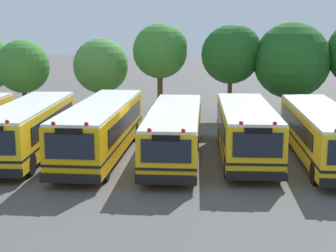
% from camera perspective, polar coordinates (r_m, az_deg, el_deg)
% --- Properties ---
extents(ground_plane, '(160.00, 160.00, 0.00)m').
position_cam_1_polar(ground_plane, '(24.71, -3.37, -3.59)').
color(ground_plane, '#514F4C').
extents(school_bus_1, '(2.72, 9.78, 2.72)m').
position_cam_1_polar(school_bus_1, '(25.62, -15.62, -0.17)').
color(school_bus_1, yellow).
rests_on(school_bus_1, ground_plane).
extents(school_bus_2, '(2.71, 10.98, 2.77)m').
position_cam_1_polar(school_bus_2, '(24.78, -7.64, -0.17)').
color(school_bus_2, '#EAA80C').
rests_on(school_bus_2, ground_plane).
extents(school_bus_3, '(2.49, 10.62, 2.54)m').
position_cam_1_polar(school_bus_3, '(24.29, 0.75, -0.58)').
color(school_bus_3, yellow).
rests_on(school_bus_3, ground_plane).
extents(school_bus_4, '(2.61, 9.36, 2.72)m').
position_cam_1_polar(school_bus_4, '(24.42, 8.93, -0.45)').
color(school_bus_4, yellow).
rests_on(school_bus_4, ground_plane).
extents(school_bus_5, '(2.48, 10.75, 2.61)m').
position_cam_1_polar(school_bus_5, '(24.98, 17.20, -0.68)').
color(school_bus_5, yellow).
rests_on(school_bus_5, ground_plane).
extents(tree_1, '(3.68, 3.68, 5.42)m').
position_cam_1_polar(tree_1, '(36.11, -16.40, 6.48)').
color(tree_1, '#4C3823').
rests_on(tree_1, ground_plane).
extents(tree_2, '(3.94, 3.94, 5.48)m').
position_cam_1_polar(tree_2, '(36.33, -7.78, 6.88)').
color(tree_2, '#4C3823').
rests_on(tree_2, ground_plane).
extents(tree_3, '(3.85, 3.85, 6.52)m').
position_cam_1_polar(tree_3, '(35.30, -0.70, 8.70)').
color(tree_3, '#4C3823').
rests_on(tree_3, ground_plane).
extents(tree_4, '(3.99, 3.99, 6.42)m').
position_cam_1_polar(tree_4, '(34.41, 7.44, 8.32)').
color(tree_4, '#4C3823').
rests_on(tree_4, ground_plane).
extents(tree_5, '(5.11, 5.11, 6.61)m').
position_cam_1_polar(tree_5, '(34.48, 13.77, 7.15)').
color(tree_5, '#4C3823').
rests_on(tree_5, ground_plane).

